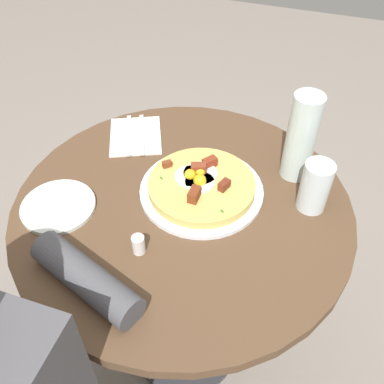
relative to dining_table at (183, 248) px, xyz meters
name	(u,v)px	position (x,y,z in m)	size (l,w,h in m)	color
ground_plane	(186,343)	(0.00, 0.00, -0.56)	(6.00, 6.00, 0.00)	gray
dining_table	(183,248)	(0.00, 0.00, 0.00)	(0.81, 0.81, 0.73)	brown
pizza_plate	(201,190)	(-0.03, -0.05, 0.18)	(0.30, 0.30, 0.01)	white
breakfast_pizza	(201,184)	(-0.03, -0.05, 0.20)	(0.26, 0.26, 0.05)	tan
bread_plate	(58,206)	(0.27, 0.11, 0.18)	(0.18, 0.18, 0.01)	silver
napkin	(136,136)	(0.21, -0.20, 0.17)	(0.17, 0.14, 0.00)	white
fork	(129,135)	(0.23, -0.19, 0.18)	(0.18, 0.01, 0.01)	silver
knife	(142,134)	(0.19, -0.21, 0.18)	(0.18, 0.01, 0.01)	silver
water_glass	(315,186)	(-0.29, -0.09, 0.24)	(0.07, 0.07, 0.13)	silver
water_bottle	(301,137)	(-0.23, -0.19, 0.29)	(0.07, 0.07, 0.23)	silver
salt_shaker	(138,244)	(0.04, 0.16, 0.19)	(0.03, 0.03, 0.05)	white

